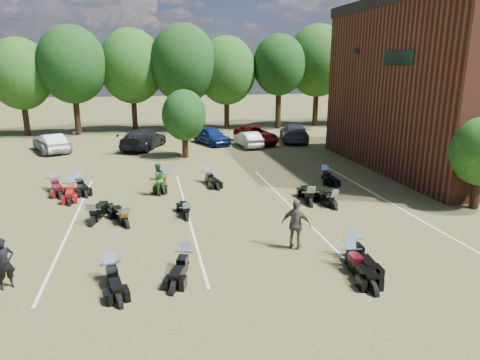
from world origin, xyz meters
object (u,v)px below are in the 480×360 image
object	(u,v)px
motorcycle_3	(112,279)
motorcycle_14	(55,190)
car_4	(212,136)
person_grey	(296,224)
person_green	(158,179)
person_black	(4,264)

from	to	relation	value
motorcycle_3	motorcycle_14	xyz separation A→B (m)	(-3.85, 11.19, 0.00)
car_4	motorcycle_14	bearing A→B (deg)	-152.73
car_4	person_grey	distance (m)	22.06
person_green	motorcycle_3	world-z (taller)	person_green
person_grey	motorcycle_3	size ratio (longest dim) A/B	0.88
motorcycle_3	motorcycle_14	distance (m)	11.83
car_4	motorcycle_14	distance (m)	15.87
person_green	motorcycle_3	size ratio (longest dim) A/B	0.81
person_black	motorcycle_3	distance (m)	3.22
person_green	person_grey	world-z (taller)	person_grey
motorcycle_3	person_green	bearing A→B (deg)	68.93
motorcycle_3	car_4	bearing A→B (deg)	63.73
person_green	person_grey	xyz separation A→B (m)	(4.83, -7.91, 0.08)
person_black	motorcycle_14	distance (m)	11.12
motorcycle_14	motorcycle_3	bearing A→B (deg)	-90.10
person_black	motorcycle_3	bearing A→B (deg)	-33.05
car_4	person_green	distance (m)	14.97
person_green	car_4	bearing A→B (deg)	-126.75
person_black	car_4	bearing A→B (deg)	36.25
person_green	person_black	bearing A→B (deg)	43.81
person_black	person_green	distance (m)	10.06
car_4	person_black	xyz separation A→B (m)	(-9.73, -22.98, 0.07)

